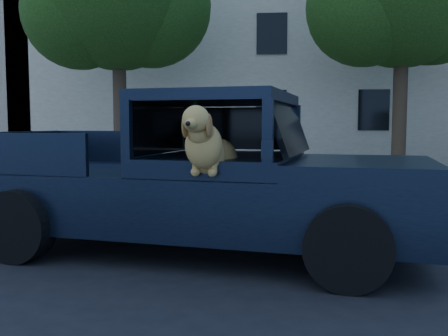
{
  "coord_description": "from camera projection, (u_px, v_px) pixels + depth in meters",
  "views": [
    {
      "loc": [
        0.88,
        -6.59,
        1.64
      ],
      "look_at": [
        0.36,
        -0.67,
        1.12
      ],
      "focal_mm": 40.0,
      "sensor_mm": 36.0,
      "label": 1
    }
  ],
  "objects": [
    {
      "name": "ground",
      "position": [
        202.0,
        246.0,
        6.76
      ],
      "size": [
        120.0,
        120.0,
        0.0
      ],
      "primitive_type": "plane",
      "color": "black",
      "rests_on": "ground"
    },
    {
      "name": "far_sidewalk",
      "position": [
        240.0,
        174.0,
        15.88
      ],
      "size": [
        60.0,
        4.0,
        0.15
      ],
      "primitive_type": "cube",
      "color": "gray",
      "rests_on": "ground"
    },
    {
      "name": "lane_stripes",
      "position": [
        324.0,
        206.0,
        9.96
      ],
      "size": [
        21.6,
        0.14,
        0.01
      ],
      "primitive_type": null,
      "color": "silver",
      "rests_on": "ground"
    },
    {
      "name": "building_main",
      "position": [
        316.0,
        61.0,
        22.48
      ],
      "size": [
        26.0,
        6.0,
        9.0
      ],
      "primitive_type": "cube",
      "color": "beige",
      "rests_on": "ground"
    },
    {
      "name": "pickup_truck",
      "position": [
        192.0,
        198.0,
        6.43
      ],
      "size": [
        5.98,
        3.41,
        2.03
      ],
      "rotation": [
        0.0,
        0.0,
        -0.19
      ],
      "color": "black",
      "rests_on": "ground"
    }
  ]
}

